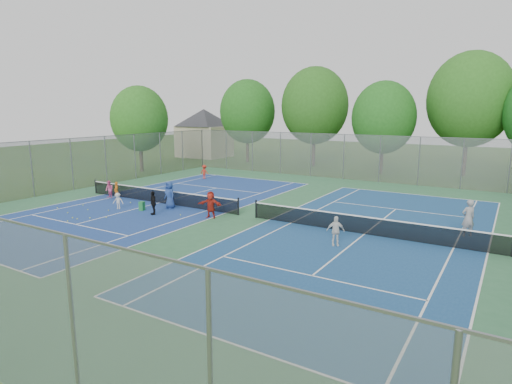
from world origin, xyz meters
TOP-DOWN VIEW (x-y plane):
  - ground at (0.00, 0.00)m, footprint 120.00×120.00m
  - court_pad at (0.00, 0.00)m, footprint 32.00×32.00m
  - court_left at (-7.00, 0.00)m, footprint 10.97×23.77m
  - court_right at (7.00, 0.00)m, footprint 10.97×23.77m
  - net_left at (-7.00, 0.00)m, footprint 12.87×0.10m
  - net_right at (7.00, 0.00)m, footprint 12.87×0.10m
  - fence_north at (0.00, 16.00)m, footprint 32.00×0.10m
  - fence_west at (-16.00, 0.00)m, footprint 0.10×32.00m
  - house at (-22.00, 24.00)m, footprint 11.03×11.03m
  - tree_nw at (-14.00, 22.00)m, footprint 6.40×6.40m
  - tree_nl at (-6.00, 23.00)m, footprint 7.20×7.20m
  - tree_nc at (2.00, 21.00)m, footprint 6.00×6.00m
  - tree_nr at (9.00, 24.00)m, footprint 7.60×7.60m
  - tree_side_w at (-19.00, 10.00)m, footprint 5.60×5.60m
  - ball_crate at (-6.65, 0.75)m, footprint 0.42×0.42m
  - ball_hopper at (-6.35, -2.15)m, footprint 0.34×0.34m
  - student_a at (-10.43, -0.60)m, footprint 0.51×0.41m
  - student_b at (-11.16, -0.60)m, footprint 0.65×0.53m
  - student_c at (-7.93, -2.64)m, footprint 0.78×0.65m
  - student_d at (-5.00, -2.54)m, footprint 0.89×0.75m
  - student_e at (-5.32, -0.76)m, footprint 0.94×0.71m
  - student_f at (-1.61, -1.37)m, footprint 1.52×0.77m
  - child_far_baseline at (-10.70, 9.61)m, footprint 0.83×0.49m
  - instructor at (11.41, 2.30)m, footprint 0.81×0.78m
  - teen_court_b at (6.38, -2.46)m, footprint 0.89×0.69m
  - tennis_ball_0 at (-7.88, -6.26)m, footprint 0.07×0.07m
  - tennis_ball_1 at (-6.74, -4.57)m, footprint 0.07×0.07m
  - tennis_ball_2 at (-10.65, -3.18)m, footprint 0.07×0.07m
  - tennis_ball_3 at (-7.85, -5.68)m, footprint 0.07×0.07m
  - tennis_ball_4 at (-8.30, -5.65)m, footprint 0.07×0.07m
  - tennis_ball_5 at (-9.62, -5.03)m, footprint 0.07×0.07m
  - tennis_ball_6 at (-3.47, -1.87)m, footprint 0.07×0.07m
  - tennis_ball_7 at (-9.27, -3.88)m, footprint 0.07×0.07m
  - tennis_ball_8 at (-8.03, -3.33)m, footprint 0.07×0.07m
  - tennis_ball_9 at (-11.30, -4.58)m, footprint 0.07×0.07m
  - tennis_ball_10 at (-7.43, -5.14)m, footprint 0.07×0.07m
  - tennis_ball_11 at (-8.57, -1.06)m, footprint 0.07×0.07m

SIDE VIEW (x-z plane):
  - ground at x=0.00m, z-range 0.00..0.00m
  - court_pad at x=0.00m, z-range 0.00..0.01m
  - court_left at x=-7.00m, z-range 0.01..0.02m
  - court_right at x=7.00m, z-range 0.01..0.02m
  - tennis_ball_0 at x=-7.88m, z-range 0.00..0.07m
  - tennis_ball_1 at x=-6.74m, z-range 0.00..0.07m
  - tennis_ball_2 at x=-10.65m, z-range 0.00..0.07m
  - tennis_ball_3 at x=-7.85m, z-range 0.00..0.07m
  - tennis_ball_4 at x=-8.30m, z-range 0.00..0.07m
  - tennis_ball_5 at x=-9.62m, z-range 0.00..0.07m
  - tennis_ball_6 at x=-3.47m, z-range 0.00..0.07m
  - tennis_ball_7 at x=-9.27m, z-range 0.00..0.07m
  - tennis_ball_8 at x=-8.03m, z-range 0.00..0.07m
  - tennis_ball_9 at x=-11.30m, z-range 0.00..0.07m
  - tennis_ball_10 at x=-7.43m, z-range 0.00..0.07m
  - tennis_ball_11 at x=-8.57m, z-range 0.00..0.07m
  - ball_crate at x=-6.65m, z-range 0.00..0.29m
  - ball_hopper at x=-6.35m, z-range 0.00..0.57m
  - net_left at x=-7.00m, z-range 0.00..0.91m
  - net_right at x=7.00m, z-range 0.00..0.91m
  - student_c at x=-7.93m, z-range 0.00..1.05m
  - student_a at x=-10.43m, z-range 0.00..1.22m
  - student_b at x=-11.16m, z-range 0.00..1.24m
  - child_far_baseline at x=-10.70m, z-range 0.00..1.27m
  - teen_court_b at x=6.38m, z-range 0.00..1.41m
  - student_d at x=-5.00m, z-range 0.00..1.43m
  - student_f at x=-1.61m, z-range 0.00..1.57m
  - student_e at x=-5.32m, z-range 0.00..1.74m
  - instructor at x=11.41m, z-range 0.00..1.87m
  - fence_north at x=0.00m, z-range 0.00..4.00m
  - fence_west at x=-16.00m, z-range 0.00..4.00m
  - house at x=-22.00m, z-range 0.56..7.86m
  - tree_side_w at x=-19.00m, z-range 1.01..9.48m
  - tree_nc at x=2.00m, z-range 0.97..9.82m
  - tree_nw at x=-14.00m, z-range 1.10..10.68m
  - tree_nl at x=-6.00m, z-range 1.20..11.89m
  - tree_nr at x=9.00m, z-range 1.33..12.75m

